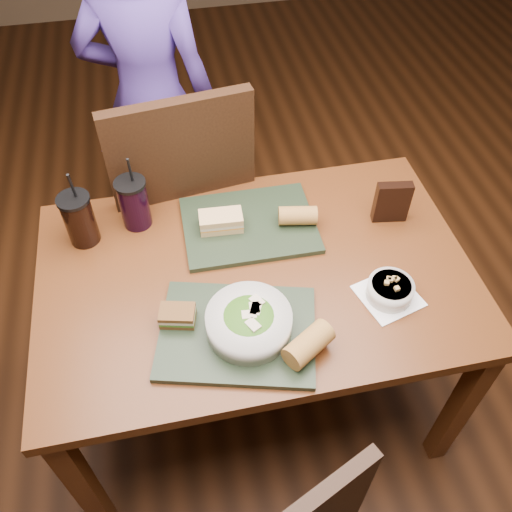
# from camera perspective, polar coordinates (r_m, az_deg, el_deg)

# --- Properties ---
(ground) EXTENTS (6.00, 6.00, 0.00)m
(ground) POSITION_cam_1_polar(r_m,az_deg,el_deg) (2.25, -0.00, -13.95)
(ground) COLOR #381C0B
(ground) RESTS_ON ground
(dining_table) EXTENTS (1.30, 0.85, 0.75)m
(dining_table) POSITION_cam_1_polar(r_m,az_deg,el_deg) (1.70, -0.00, -3.59)
(dining_table) COLOR #552A11
(dining_table) RESTS_ON ground
(chair_far) EXTENTS (0.54, 0.54, 1.11)m
(chair_far) POSITION_cam_1_polar(r_m,az_deg,el_deg) (2.07, -7.35, 6.03)
(chair_far) COLOR black
(chair_far) RESTS_ON ground
(diner) EXTENTS (0.61, 0.46, 1.50)m
(diner) POSITION_cam_1_polar(r_m,az_deg,el_deg) (2.38, -11.05, 15.85)
(diner) COLOR #493086
(diner) RESTS_ON ground
(tray_near) EXTENTS (0.49, 0.42, 0.02)m
(tray_near) POSITION_cam_1_polar(r_m,az_deg,el_deg) (1.49, -1.98, -8.06)
(tray_near) COLOR black
(tray_near) RESTS_ON dining_table
(tray_far) EXTENTS (0.42, 0.33, 0.02)m
(tray_far) POSITION_cam_1_polar(r_m,az_deg,el_deg) (1.75, -0.73, 3.29)
(tray_far) COLOR black
(tray_far) RESTS_ON dining_table
(salad_bowl) EXTENTS (0.23, 0.23, 0.08)m
(salad_bowl) POSITION_cam_1_polar(r_m,az_deg,el_deg) (1.45, -0.76, -6.90)
(salad_bowl) COLOR silver
(salad_bowl) RESTS_ON tray_near
(soup_bowl) EXTENTS (0.20, 0.20, 0.07)m
(soup_bowl) POSITION_cam_1_polar(r_m,az_deg,el_deg) (1.59, 13.93, -3.48)
(soup_bowl) COLOR white
(soup_bowl) RESTS_ON dining_table
(sandwich_near) EXTENTS (0.11, 0.09, 0.04)m
(sandwich_near) POSITION_cam_1_polar(r_m,az_deg,el_deg) (1.49, -8.26, -6.23)
(sandwich_near) COLOR #593819
(sandwich_near) RESTS_ON tray_near
(sandwich_far) EXTENTS (0.14, 0.08, 0.05)m
(sandwich_far) POSITION_cam_1_polar(r_m,az_deg,el_deg) (1.71, -3.71, 3.68)
(sandwich_far) COLOR tan
(sandwich_far) RESTS_ON tray_far
(baguette_near) EXTENTS (0.15, 0.13, 0.07)m
(baguette_near) POSITION_cam_1_polar(r_m,az_deg,el_deg) (1.42, 5.55, -9.25)
(baguette_near) COLOR #AD7533
(baguette_near) RESTS_ON tray_near
(baguette_far) EXTENTS (0.13, 0.08, 0.06)m
(baguette_far) POSITION_cam_1_polar(r_m,az_deg,el_deg) (1.73, 4.41, 4.26)
(baguette_far) COLOR #AD7533
(baguette_far) RESTS_ON tray_far
(cup_cola) EXTENTS (0.10, 0.10, 0.27)m
(cup_cola) POSITION_cam_1_polar(r_m,az_deg,el_deg) (1.74, -18.10, 3.72)
(cup_cola) COLOR black
(cup_cola) RESTS_ON dining_table
(cup_berry) EXTENTS (0.10, 0.10, 0.27)m
(cup_berry) POSITION_cam_1_polar(r_m,az_deg,el_deg) (1.75, -12.73, 5.48)
(cup_berry) COLOR black
(cup_berry) RESTS_ON dining_table
(chip_bag) EXTENTS (0.11, 0.05, 0.15)m
(chip_bag) POSITION_cam_1_polar(r_m,az_deg,el_deg) (1.78, 14.11, 5.52)
(chip_bag) COLOR black
(chip_bag) RESTS_ON dining_table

